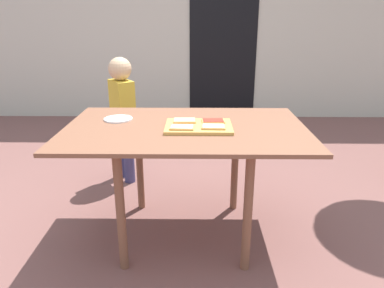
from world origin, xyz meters
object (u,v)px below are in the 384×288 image
Objects in this scene: dining_table at (186,140)px; plate_white_left at (118,119)px; pizza_slice_far_right at (213,121)px; pizza_slice_near_right at (213,127)px; pizza_slice_near_left at (182,127)px; child_left at (123,110)px; cutting_board at (199,127)px; pizza_slice_far_left at (185,121)px.

dining_table is 7.97× the size of plate_white_left.
pizza_slice_far_right is 0.78× the size of plate_white_left.
pizza_slice_near_right and pizza_slice_near_left have the same top height.
child_left reaches higher than pizza_slice_far_right.
dining_table is 3.69× the size of cutting_board.
dining_table is 1.02m from child_left.
pizza_slice_near_right is at bearing -21.30° from plate_white_left.
cutting_board is (0.08, -0.03, 0.09)m from dining_table.
cutting_board is at bearing 146.85° from pizza_slice_near_right.
pizza_slice_far_right is at bearing 35.46° from cutting_board.
pizza_slice_near_left is (-0.18, -0.01, 0.00)m from pizza_slice_near_right.
child_left is (-0.55, 0.85, -0.04)m from dining_table.
pizza_slice_near_left is at bearing -99.04° from dining_table.
cutting_board is 2.78× the size of pizza_slice_near_right.
cutting_board is 0.54m from plate_white_left.
pizza_slice_near_right reaches higher than cutting_board.
plate_white_left is (-0.43, 0.14, 0.09)m from dining_table.
pizza_slice_far_left is at bearing 99.68° from dining_table.
pizza_slice_near_left is at bearing -144.10° from pizza_slice_far_right.
pizza_slice_near_left is 0.23m from pizza_slice_far_right.
pizza_slice_near_right is at bearing -52.91° from child_left.
plate_white_left is at bearing 161.78° from dining_table.
dining_table is 0.46m from plate_white_left.
cutting_board is 2.16× the size of plate_white_left.
plate_white_left is (-0.59, 0.23, -0.02)m from pizza_slice_near_right.
pizza_slice_near_right reaches higher than plate_white_left.
dining_table is 1.35× the size of child_left.
child_left is at bearing 125.29° from cutting_board.
pizza_slice_near_right is at bearing -91.70° from pizza_slice_far_right.
plate_white_left is (-0.42, 0.25, -0.02)m from pizza_slice_near_left.
dining_table is 10.36× the size of pizza_slice_far_left.
pizza_slice_near_left reaches higher than dining_table.
child_left is at bearing 122.80° from dining_table.
pizza_slice_near_left is at bearing -143.70° from cutting_board.
plate_white_left is at bearing 149.30° from pizza_slice_near_left.
child_left is (-0.53, 0.96, -0.15)m from pizza_slice_near_left.
pizza_slice_near_left is 0.78× the size of plate_white_left.
pizza_slice_far_left is at bearing 143.38° from pizza_slice_near_right.
pizza_slice_near_right and pizza_slice_far_right have the same top height.
dining_table is 10.18× the size of pizza_slice_far_right.
dining_table is at bearing 151.16° from pizza_slice_near_right.
pizza_slice_far_right is at bearing 35.90° from pizza_slice_near_left.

